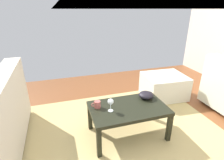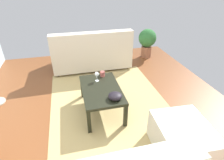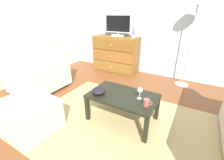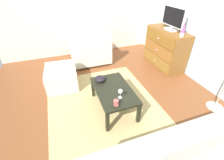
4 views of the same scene
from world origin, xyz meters
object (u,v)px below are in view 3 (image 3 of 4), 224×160
Objects in this scene: tv at (118,25)px; wine_glass at (140,91)px; mug at (146,103)px; standing_lamp at (197,9)px; ottoman at (29,115)px; coffee_table at (123,98)px; bowl_decorative at (99,91)px; armchair at (40,74)px; lava_lamp at (134,31)px; dresser at (116,54)px.

wine_glass is (1.25, -1.74, -0.64)m from tv.
standing_lamp reaches higher than mug.
tv is 2.71m from ottoman.
ottoman is (0.01, -2.54, -0.96)m from tv.
coffee_table is at bearing -60.05° from tv.
wine_glass reaches higher than ottoman.
bowl_decorative is 1.52m from armchair.
mug is at bearing -41.32° from wine_glass.
lava_lamp is at bearing 115.84° from wine_glass.
ottoman is at bearing -153.64° from mug.
tv is 4.35× the size of wine_glass.
tv reaches higher than lava_lamp.
standing_lamp reaches higher than dresser.
mug reaches higher than coffee_table.
standing_lamp is at bearing -1.67° from dresser.
wine_glass is at bearing -64.16° from lava_lamp.
bowl_decorative is at bearing 42.35° from ottoman.
bowl_decorative is at bearing -69.49° from tv.
bowl_decorative is (0.71, -1.90, -0.71)m from tv.
dresser is 0.66× the size of standing_lamp.
standing_lamp is (0.24, 1.79, 1.04)m from mug.
bowl_decorative is at bearing -81.41° from lava_lamp.
mug is (1.38, -1.86, -0.72)m from tv.
coffee_table is 1.28m from ottoman.
tv is 2.42m from mug.
mug reaches higher than ottoman.
armchair is (-1.81, 0.03, -0.02)m from coffee_table.
dresser is at bearing 126.76° from wine_glass.
wine_glass reaches higher than mug.
dresser is 7.30× the size of wine_glass.
armchair is (-2.04, 0.01, -0.18)m from wine_glass.
armchair reaches higher than mug.
armchair is 1.35× the size of ottoman.
standing_lamp is at bearing 63.51° from bowl_decorative.
lava_lamp is 2.64m from ottoman.
standing_lamp is at bearing 56.86° from ottoman.
ottoman is (0.05, -2.51, -0.25)m from dresser.
armchair is (-1.51, 0.17, -0.11)m from bowl_decorative.
coffee_table is 0.28m from wine_glass.
bowl_decorative is at bearing -68.21° from dresser.
armchair is at bearing -145.54° from standing_lamp.
bowl_decorative reaches higher than mug.
lava_lamp is at bearing 80.33° from ottoman.
tv is at bearing 171.18° from lava_lamp.
standing_lamp is (0.61, 1.69, 1.13)m from coffee_table.
dresser is 2.32m from mug.
dresser is at bearing 178.33° from standing_lamp.
coffee_table is at bearing -58.76° from dresser.
tv reaches higher than mug.
standing_lamp is (0.38, 1.67, 0.97)m from wine_glass.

